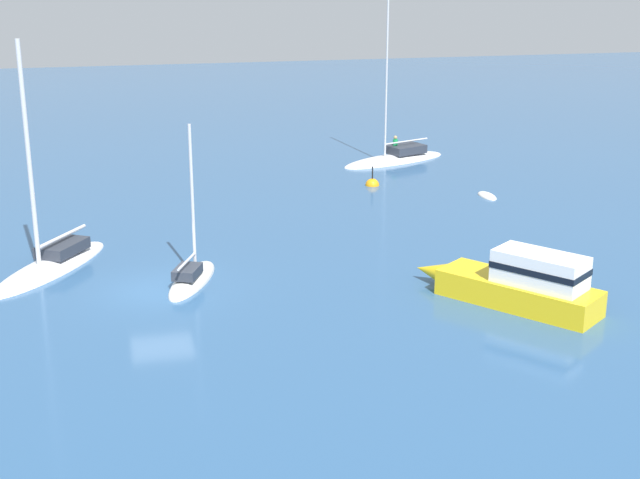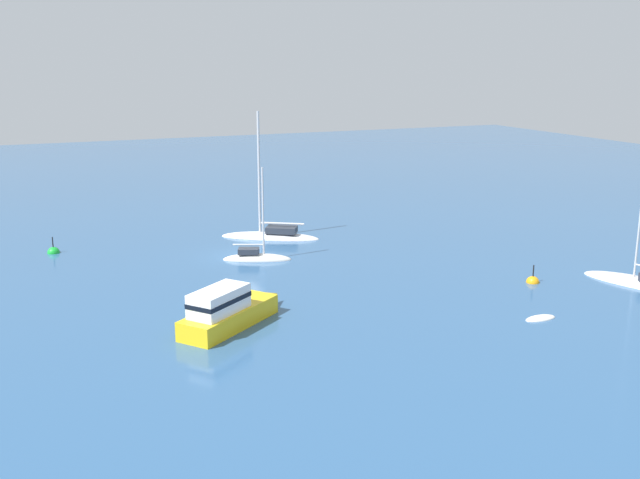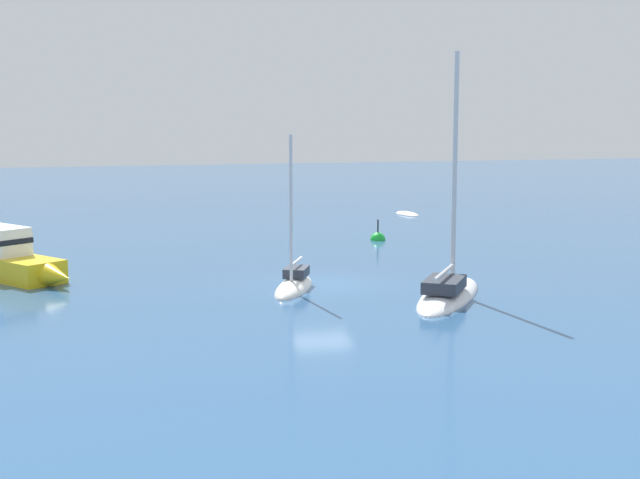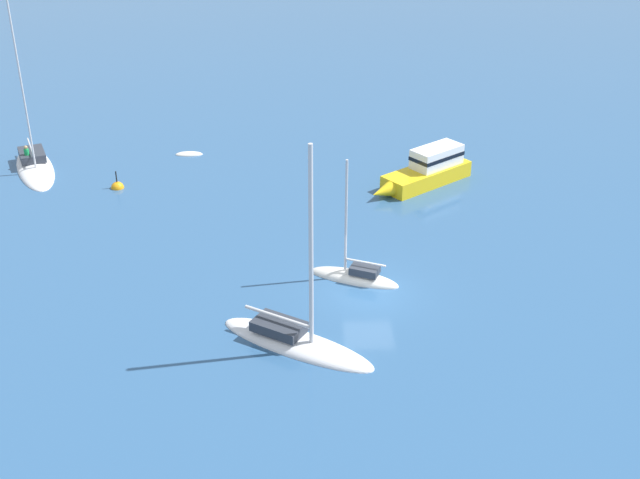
{
  "view_description": "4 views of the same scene",
  "coord_description": "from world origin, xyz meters",
  "px_view_note": "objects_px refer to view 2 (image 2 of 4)",
  "views": [
    {
      "loc": [
        -34.39,
        1.56,
        12.7
      ],
      "look_at": [
        2.79,
        -7.25,
        0.74
      ],
      "focal_mm": 50.85,
      "sensor_mm": 36.0,
      "label": 1
    },
    {
      "loc": [
        -14.8,
        -48.32,
        13.54
      ],
      "look_at": [
        4.62,
        -3.2,
        1.47
      ],
      "focal_mm": 41.63,
      "sensor_mm": 36.0,
      "label": 2
    },
    {
      "loc": [
        37.94,
        -9.05,
        7.64
      ],
      "look_at": [
        -0.0,
        -0.09,
        1.95
      ],
      "focal_mm": 52.39,
      "sensor_mm": 36.0,
      "label": 3
    },
    {
      "loc": [
        3.73,
        34.71,
        21.21
      ],
      "look_at": [
        2.43,
        -0.43,
        2.79
      ],
      "focal_mm": 46.49,
      "sensor_mm": 36.0,
      "label": 4
    }
  ],
  "objects_px": {
    "yacht_1": "(271,235)",
    "powerboat": "(229,310)",
    "mooring_buoy": "(533,282)",
    "dinghy": "(540,319)",
    "yacht": "(256,258)",
    "channel_buoy": "(54,253)"
  },
  "relations": [
    {
      "from": "yacht_1",
      "to": "powerboat",
      "type": "xyz_separation_m",
      "value": [
        -8.51,
        -17.48,
        0.72
      ]
    },
    {
      "from": "powerboat",
      "to": "mooring_buoy",
      "type": "xyz_separation_m",
      "value": [
        19.47,
        0.01,
        -0.91
      ]
    },
    {
      "from": "dinghy",
      "to": "mooring_buoy",
      "type": "bearing_deg",
      "value": 54.16
    },
    {
      "from": "yacht",
      "to": "channel_buoy",
      "type": "height_order",
      "value": "yacht"
    },
    {
      "from": "channel_buoy",
      "to": "yacht",
      "type": "bearing_deg",
      "value": -30.48
    },
    {
      "from": "yacht_1",
      "to": "channel_buoy",
      "type": "xyz_separation_m",
      "value": [
        -15.78,
        1.84,
        -0.19
      ]
    },
    {
      "from": "channel_buoy",
      "to": "mooring_buoy",
      "type": "height_order",
      "value": "channel_buoy"
    },
    {
      "from": "dinghy",
      "to": "powerboat",
      "type": "bearing_deg",
      "value": 160.26
    },
    {
      "from": "yacht",
      "to": "dinghy",
      "type": "relative_size",
      "value": 3.67
    },
    {
      "from": "dinghy",
      "to": "yacht",
      "type": "bearing_deg",
      "value": 119.93
    },
    {
      "from": "powerboat",
      "to": "mooring_buoy",
      "type": "height_order",
      "value": "powerboat"
    },
    {
      "from": "mooring_buoy",
      "to": "powerboat",
      "type": "bearing_deg",
      "value": -179.96
    },
    {
      "from": "yacht_1",
      "to": "dinghy",
      "type": "bearing_deg",
      "value": 139.32
    },
    {
      "from": "yacht",
      "to": "mooring_buoy",
      "type": "distance_m",
      "value": 18.35
    },
    {
      "from": "yacht",
      "to": "mooring_buoy",
      "type": "xyz_separation_m",
      "value": [
        14.03,
        -11.83,
        -0.11
      ]
    },
    {
      "from": "yacht",
      "to": "mooring_buoy",
      "type": "bearing_deg",
      "value": -16.85
    },
    {
      "from": "yacht",
      "to": "powerboat",
      "type": "distance_m",
      "value": 13.06
    },
    {
      "from": "yacht",
      "to": "channel_buoy",
      "type": "relative_size",
      "value": 4.3
    },
    {
      "from": "channel_buoy",
      "to": "mooring_buoy",
      "type": "xyz_separation_m",
      "value": [
        26.74,
        -19.31,
        0.0
      ]
    },
    {
      "from": "yacht",
      "to": "dinghy",
      "type": "xyz_separation_m",
      "value": [
        10.13,
        -17.31,
        -0.12
      ]
    },
    {
      "from": "yacht",
      "to": "dinghy",
      "type": "distance_m",
      "value": 20.05
    },
    {
      "from": "yacht",
      "to": "channel_buoy",
      "type": "xyz_separation_m",
      "value": [
        -12.71,
        7.48,
        -0.11
      ]
    }
  ]
}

